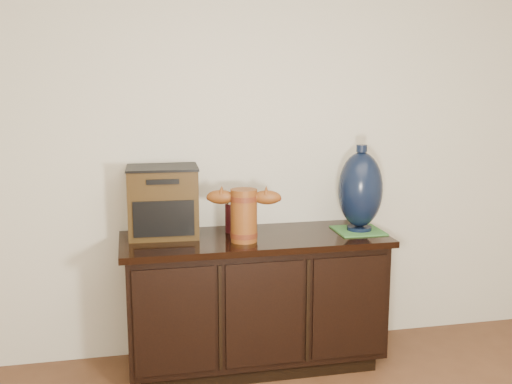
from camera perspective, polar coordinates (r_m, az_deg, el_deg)
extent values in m
plane|color=beige|center=(3.47, -1.08, 5.64)|extent=(4.50, 0.00, 4.50)
cube|color=black|center=(3.55, -0.14, -15.44)|extent=(1.29, 0.45, 0.08)
cube|color=black|center=(3.41, -0.14, -10.00)|extent=(1.40, 0.50, 0.64)
cube|color=black|center=(3.31, -0.15, -4.51)|extent=(1.46, 0.56, 0.03)
cube|color=black|center=(3.11, -7.76, -12.15)|extent=(0.41, 0.01, 0.56)
cube|color=black|center=(3.18, 0.84, -11.58)|extent=(0.41, 0.01, 0.56)
cube|color=black|center=(3.31, 8.89, -10.80)|extent=(0.41, 0.01, 0.56)
cylinder|color=brown|center=(3.16, -1.16, -2.25)|extent=(0.17, 0.17, 0.28)
cylinder|color=#39120B|center=(3.19, -1.16, -4.06)|extent=(0.18, 0.18, 0.03)
cylinder|color=#39120B|center=(3.14, -1.17, -0.58)|extent=(0.18, 0.18, 0.03)
ellipsoid|color=brown|center=(3.15, -3.38, -0.48)|extent=(0.16, 0.11, 0.07)
ellipsoid|color=brown|center=(3.14, 1.05, -0.52)|extent=(0.16, 0.11, 0.07)
cube|color=#37250D|center=(3.32, -8.84, -0.97)|extent=(0.39, 0.31, 0.37)
cube|color=black|center=(3.18, -8.77, -2.54)|extent=(0.32, 0.02, 0.19)
cube|color=black|center=(3.29, -8.94, 2.33)|extent=(0.40, 0.33, 0.01)
cube|color=#377133|center=(3.46, 9.71, -3.63)|extent=(0.26, 0.26, 0.01)
cylinder|color=black|center=(3.45, 9.80, -3.40)|extent=(0.14, 0.14, 0.02)
ellipsoid|color=black|center=(3.41, 9.91, 0.23)|extent=(0.25, 0.25, 0.42)
cylinder|color=black|center=(3.38, 10.04, 4.11)|extent=(0.06, 0.06, 0.04)
cylinder|color=maroon|center=(3.37, -2.40, -2.48)|extent=(0.07, 0.07, 0.16)
cylinder|color=silver|center=(3.35, -2.41, -0.89)|extent=(0.06, 0.06, 0.03)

